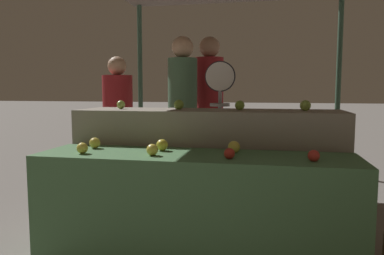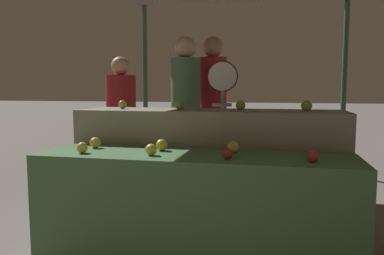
# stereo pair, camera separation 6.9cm
# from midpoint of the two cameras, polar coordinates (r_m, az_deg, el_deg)

# --- Properties ---
(display_counter_front) EXTENTS (2.16, 0.55, 0.76)m
(display_counter_front) POSITION_cam_midpoint_polar(r_m,az_deg,el_deg) (2.61, -0.38, -12.36)
(display_counter_front) COLOR #4C7A4C
(display_counter_front) RESTS_ON ground_plane
(display_counter_back) EXTENTS (2.16, 0.55, 1.03)m
(display_counter_back) POSITION_cam_midpoint_polar(r_m,az_deg,el_deg) (3.15, 1.85, -6.68)
(display_counter_back) COLOR gray
(display_counter_back) RESTS_ON ground_plane
(apple_front_0) EXTENTS (0.08, 0.08, 0.08)m
(apple_front_0) POSITION_cam_midpoint_polar(r_m,az_deg,el_deg) (2.66, -17.08, -3.02)
(apple_front_0) COLOR yellow
(apple_front_0) RESTS_ON display_counter_front
(apple_front_1) EXTENTS (0.08, 0.08, 0.08)m
(apple_front_1) POSITION_cam_midpoint_polar(r_m,az_deg,el_deg) (2.49, -6.86, -3.38)
(apple_front_1) COLOR yellow
(apple_front_1) RESTS_ON display_counter_front
(apple_front_2) EXTENTS (0.07, 0.07, 0.07)m
(apple_front_2) POSITION_cam_midpoint_polar(r_m,az_deg,el_deg) (2.36, 4.88, -3.97)
(apple_front_2) COLOR #AD281E
(apple_front_2) RESTS_ON display_counter_front
(apple_front_3) EXTENTS (0.07, 0.07, 0.07)m
(apple_front_3) POSITION_cam_midpoint_polar(r_m,az_deg,el_deg) (2.37, 17.27, -4.14)
(apple_front_3) COLOR #B72D23
(apple_front_3) RESTS_ON display_counter_front
(apple_front_4) EXTENTS (0.08, 0.08, 0.08)m
(apple_front_4) POSITION_cam_midpoint_polar(r_m,az_deg,el_deg) (2.87, -15.27, -2.29)
(apple_front_4) COLOR yellow
(apple_front_4) RESTS_ON display_counter_front
(apple_front_5) EXTENTS (0.08, 0.08, 0.08)m
(apple_front_5) POSITION_cam_midpoint_polar(r_m,az_deg,el_deg) (2.67, -5.32, -2.67)
(apple_front_5) COLOR gold
(apple_front_5) RESTS_ON display_counter_front
(apple_front_6) EXTENTS (0.08, 0.08, 0.08)m
(apple_front_6) POSITION_cam_midpoint_polar(r_m,az_deg,el_deg) (2.58, 5.66, -2.97)
(apple_front_6) COLOR gold
(apple_front_6) RESTS_ON display_counter_front
(apple_back_0) EXTENTS (0.07, 0.07, 0.07)m
(apple_back_0) POSITION_cam_midpoint_polar(r_m,az_deg,el_deg) (3.29, -11.37, 3.43)
(apple_back_0) COLOR #8EB247
(apple_back_0) RESTS_ON display_counter_back
(apple_back_1) EXTENTS (0.08, 0.08, 0.08)m
(apple_back_1) POSITION_cam_midpoint_polar(r_m,az_deg,el_deg) (3.12, -2.66, 3.50)
(apple_back_1) COLOR #7AA338
(apple_back_1) RESTS_ON display_counter_back
(apple_back_2) EXTENTS (0.08, 0.08, 0.08)m
(apple_back_2) POSITION_cam_midpoint_polar(r_m,az_deg,el_deg) (3.05, 6.65, 3.37)
(apple_back_2) COLOR #7AA338
(apple_back_2) RESTS_ON display_counter_back
(apple_back_3) EXTENTS (0.09, 0.09, 0.09)m
(apple_back_3) POSITION_cam_midpoint_polar(r_m,az_deg,el_deg) (3.04, 16.27, 3.23)
(apple_back_3) COLOR #8EB247
(apple_back_3) RESTS_ON display_counter_back
(produce_scale) EXTENTS (0.31, 0.20, 1.48)m
(produce_scale) POSITION_cam_midpoint_polar(r_m,az_deg,el_deg) (3.77, 3.75, 4.11)
(produce_scale) COLOR #99999E
(produce_scale) RESTS_ON ground_plane
(person_vendor_at_scale) EXTENTS (0.38, 0.38, 1.75)m
(person_vendor_at_scale) POSITION_cam_midpoint_polar(r_m,az_deg,el_deg) (4.02, -1.92, 3.52)
(person_vendor_at_scale) COLOR #2D2D38
(person_vendor_at_scale) RESTS_ON ground_plane
(person_customer_left) EXTENTS (0.33, 0.33, 1.79)m
(person_customer_left) POSITION_cam_midpoint_polar(r_m,az_deg,el_deg) (4.33, 2.20, 3.98)
(person_customer_left) COLOR #2D2D38
(person_customer_left) RESTS_ON ground_plane
(person_customer_right) EXTENTS (0.39, 0.39, 1.55)m
(person_customer_right) POSITION_cam_midpoint_polar(r_m,az_deg,el_deg) (4.20, -11.66, 1.64)
(person_customer_right) COLOR #2D2D38
(person_customer_right) RESTS_ON ground_plane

